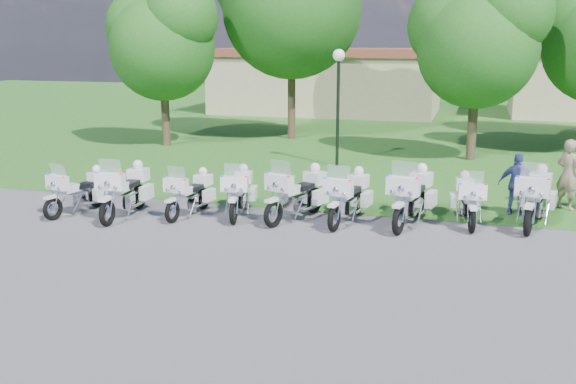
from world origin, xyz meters
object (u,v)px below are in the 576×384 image
(motorcycle_3, at_px, (239,191))
(motorcycle_6, at_px, (412,196))
(motorcycle_8, at_px, (536,197))
(bystander_c, at_px, (517,185))
(motorcycle_5, at_px, (349,196))
(motorcycle_7, at_px, (467,199))
(bystander_a, at_px, (568,175))
(motorcycle_1, at_px, (126,190))
(motorcycle_4, at_px, (298,193))
(motorcycle_0, at_px, (79,190))
(motorcycle_2, at_px, (190,193))
(lamp_post, at_px, (338,79))

(motorcycle_3, bearing_deg, motorcycle_6, 174.28)
(motorcycle_8, distance_m, bystander_c, 0.99)
(motorcycle_5, bearing_deg, motorcycle_7, -156.65)
(motorcycle_6, distance_m, motorcycle_7, 1.45)
(motorcycle_7, xyz_separation_m, bystander_a, (2.62, 2.18, 0.35))
(motorcycle_1, height_order, motorcycle_4, motorcycle_4)
(motorcycle_3, relative_size, motorcycle_7, 1.02)
(motorcycle_0, xyz_separation_m, motorcycle_8, (11.83, 2.18, 0.12))
(motorcycle_8, bearing_deg, motorcycle_7, 20.63)
(motorcycle_1, height_order, motorcycle_8, motorcycle_8)
(motorcycle_0, relative_size, motorcycle_6, 0.83)
(motorcycle_1, relative_size, motorcycle_2, 1.17)
(motorcycle_3, bearing_deg, motorcycle_5, 172.28)
(motorcycle_6, relative_size, lamp_post, 0.61)
(motorcycle_1, bearing_deg, motorcycle_2, -163.62)
(motorcycle_2, bearing_deg, motorcycle_3, -156.98)
(motorcycle_4, distance_m, motorcycle_6, 2.94)
(motorcycle_6, xyz_separation_m, motorcycle_7, (1.36, 0.50, -0.11))
(motorcycle_1, xyz_separation_m, motorcycle_6, (7.42, 1.35, 0.03))
(motorcycle_1, xyz_separation_m, motorcycle_7, (8.77, 1.85, -0.08))
(bystander_c, bearing_deg, motorcycle_7, 47.41)
(lamp_post, bearing_deg, motorcycle_2, -106.50)
(motorcycle_7, bearing_deg, bystander_a, -148.94)
(motorcycle_2, height_order, bystander_c, bystander_c)
(motorcycle_8, relative_size, bystander_c, 1.55)
(motorcycle_3, height_order, motorcycle_4, motorcycle_4)
(motorcycle_6, relative_size, bystander_a, 1.33)
(motorcycle_2, distance_m, motorcycle_4, 2.91)
(motorcycle_6, bearing_deg, motorcycle_2, 18.26)
(motorcycle_2, bearing_deg, motorcycle_7, -162.75)
(motorcycle_1, bearing_deg, bystander_a, -163.59)
(motorcycle_1, bearing_deg, motorcycle_4, -170.53)
(lamp_post, height_order, bystander_c, lamp_post)
(motorcycle_1, relative_size, bystander_a, 1.28)
(motorcycle_1, distance_m, motorcycle_2, 1.72)
(motorcycle_1, height_order, motorcycle_6, motorcycle_6)
(motorcycle_5, relative_size, motorcycle_7, 1.08)
(bystander_a, bearing_deg, motorcycle_0, 59.07)
(motorcycle_0, distance_m, motorcycle_7, 10.35)
(motorcycle_8, bearing_deg, motorcycle_2, 21.47)
(motorcycle_6, distance_m, lamp_post, 8.29)
(motorcycle_5, bearing_deg, motorcycle_6, -162.09)
(motorcycle_4, relative_size, motorcycle_7, 1.07)
(motorcycle_7, bearing_deg, motorcycle_5, 5.65)
(motorcycle_2, height_order, motorcycle_5, motorcycle_5)
(motorcycle_2, xyz_separation_m, motorcycle_8, (8.81, 1.55, 0.13))
(bystander_a, bearing_deg, motorcycle_5, 69.11)
(motorcycle_7, xyz_separation_m, bystander_c, (1.25, 1.16, 0.21))
(motorcycle_5, height_order, motorcycle_7, motorcycle_5)
(motorcycle_6, height_order, motorcycle_8, motorcycle_6)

